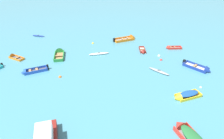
% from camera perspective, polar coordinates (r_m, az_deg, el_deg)
% --- Properties ---
extents(rowboat_orange_near_left, '(3.21, 2.21, 0.91)m').
position_cam_1_polar(rowboat_orange_near_left, '(35.75, -27.39, 3.40)').
color(rowboat_orange_near_left, '#4C4C51').
rests_on(rowboat_orange_near_left, ground_plane).
extents(rowboat_maroon_near_camera, '(1.07, 2.89, 0.86)m').
position_cam_1_polar(rowboat_maroon_near_camera, '(33.95, 9.19, 5.29)').
color(rowboat_maroon_near_camera, beige).
rests_on(rowboat_maroon_near_camera, ground_plane).
extents(rowboat_red_midfield_right, '(2.96, 1.12, 0.81)m').
position_cam_1_polar(rowboat_red_midfield_right, '(36.57, 17.08, 6.22)').
color(rowboat_red_midfield_right, gray).
rests_on(rowboat_red_midfield_right, ground_plane).
extents(kayak_deep_blue_far_right, '(2.86, 1.02, 0.27)m').
position_cam_1_polar(kayak_deep_blue_far_right, '(43.54, -21.09, 9.36)').
color(kayak_deep_blue_far_right, navy).
rests_on(kayak_deep_blue_far_right, ground_plane).
extents(kayak_grey_cluster_inner, '(2.89, 2.47, 0.31)m').
position_cam_1_polar(kayak_grey_cluster_inner, '(28.50, 13.81, -0.48)').
color(kayak_grey_cluster_inner, gray).
rests_on(kayak_grey_cluster_inner, ground_plane).
extents(kayak_white_distant_center, '(3.47, 1.42, 0.33)m').
position_cam_1_polar(kayak_white_distant_center, '(32.85, -3.92, 4.75)').
color(kayak_white_distant_center, white).
rests_on(kayak_white_distant_center, ground_plane).
extents(rowboat_blue_center, '(3.72, 2.61, 1.03)m').
position_cam_1_polar(rowboat_blue_center, '(29.94, -23.23, -0.53)').
color(rowboat_blue_center, '#4C4C51').
rests_on(rowboat_blue_center, ground_plane).
extents(rowboat_yellow_back_row_center, '(3.69, 2.42, 1.14)m').
position_cam_1_polar(rowboat_yellow_back_row_center, '(24.33, 20.75, -7.36)').
color(rowboat_yellow_back_row_center, '#99754C').
rests_on(rowboat_yellow_back_row_center, ground_plane).
extents(rowboat_orange_outer_right, '(4.77, 3.27, 1.41)m').
position_cam_1_polar(rowboat_orange_outer_right, '(39.15, 5.07, 9.20)').
color(rowboat_orange_outer_right, gray).
rests_on(rowboat_orange_outer_right, ground_plane).
extents(rowboat_red_cluster_outer, '(3.06, 4.70, 1.39)m').
position_cam_1_polar(rowboat_red_cluster_outer, '(19.82, 21.87, -17.52)').
color(rowboat_red_cluster_outer, gray).
rests_on(rowboat_red_cluster_outer, ground_plane).
extents(rowboat_deep_blue_far_left, '(3.86, 3.68, 1.30)m').
position_cam_1_polar(rowboat_deep_blue_far_left, '(31.07, 25.31, 0.12)').
color(rowboat_deep_blue_far_left, beige).
rests_on(rowboat_deep_blue_far_left, ground_plane).
extents(rowboat_green_midfield_left, '(2.22, 4.27, 1.36)m').
position_cam_1_polar(rowboat_green_midfield_left, '(34.04, -15.36, 4.76)').
color(rowboat_green_midfield_left, '#99754C').
rests_on(rowboat_green_midfield_left, ground_plane).
extents(mooring_buoy_between_boats_right, '(0.46, 0.46, 0.46)m').
position_cam_1_polar(mooring_buoy_between_boats_right, '(37.43, -5.73, 7.76)').
color(mooring_buoy_between_boats_right, yellow).
rests_on(mooring_buoy_between_boats_right, ground_plane).
extents(mooring_buoy_between_boats_left, '(0.44, 0.44, 0.44)m').
position_cam_1_polar(mooring_buoy_between_boats_left, '(32.00, 14.40, 2.74)').
color(mooring_buoy_between_boats_left, red).
rests_on(mooring_buoy_between_boats_left, ground_plane).
extents(mooring_buoy_midfield, '(0.29, 0.29, 0.29)m').
position_cam_1_polar(mooring_buoy_midfield, '(27.11, 24.93, -4.87)').
color(mooring_buoy_midfield, silver).
rests_on(mooring_buoy_midfield, ground_plane).
extents(mooring_buoy_near_foreground, '(0.44, 0.44, 0.44)m').
position_cam_1_polar(mooring_buoy_near_foreground, '(27.57, -15.23, -2.21)').
color(mooring_buoy_near_foreground, orange).
rests_on(mooring_buoy_near_foreground, ground_plane).
extents(mooring_buoy_trailing, '(0.44, 0.44, 0.44)m').
position_cam_1_polar(mooring_buoy_trailing, '(33.30, 13.83, 3.96)').
color(mooring_buoy_trailing, silver).
rests_on(mooring_buoy_trailing, ground_plane).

